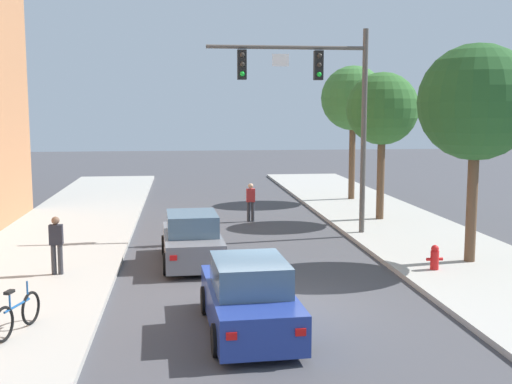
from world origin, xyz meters
name	(u,v)px	position (x,y,z in m)	size (l,w,h in m)	color
ground_plane	(272,307)	(0.00, 0.00, 0.00)	(120.00, 120.00, 0.00)	#424247
traffic_signal_mast	(321,94)	(2.97, 8.17, 5.31)	(5.90, 0.38, 7.50)	#514C47
car_lead_grey	(192,240)	(-1.83, 4.65, 0.72)	(1.97, 4.30, 1.60)	slate
car_following_blue	(249,298)	(-0.74, -1.58, 0.72)	(1.98, 4.31, 1.60)	navy
pedestrian_sidewalk_left_walker	(56,242)	(-5.62, 3.20, 1.06)	(0.36, 0.22, 1.64)	#333338
pedestrian_crossing_road	(251,200)	(0.79, 11.79, 0.91)	(0.36, 0.22, 1.64)	#333338
bicycle_leaning	(17,314)	(-5.53, -1.53, 0.54)	(0.56, 1.72, 0.98)	black
fire_hydrant	(435,257)	(5.09, 2.46, 0.51)	(0.48, 0.24, 0.72)	red
street_tree_nearest	(476,103)	(6.56, 3.32, 4.92)	(3.45, 3.45, 6.53)	brown
street_tree_second	(382,109)	(6.21, 10.98, 4.75)	(3.01, 3.01, 6.14)	brown
street_tree_third	(353,99)	(6.65, 17.08, 5.30)	(3.28, 3.28, 6.83)	brown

